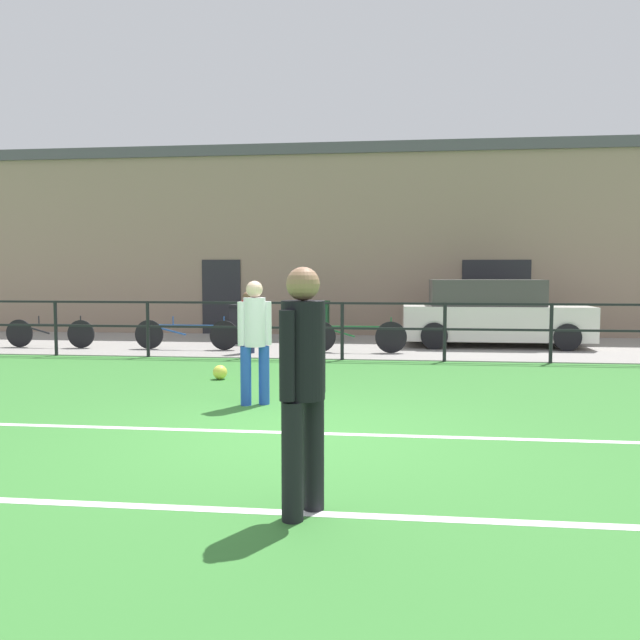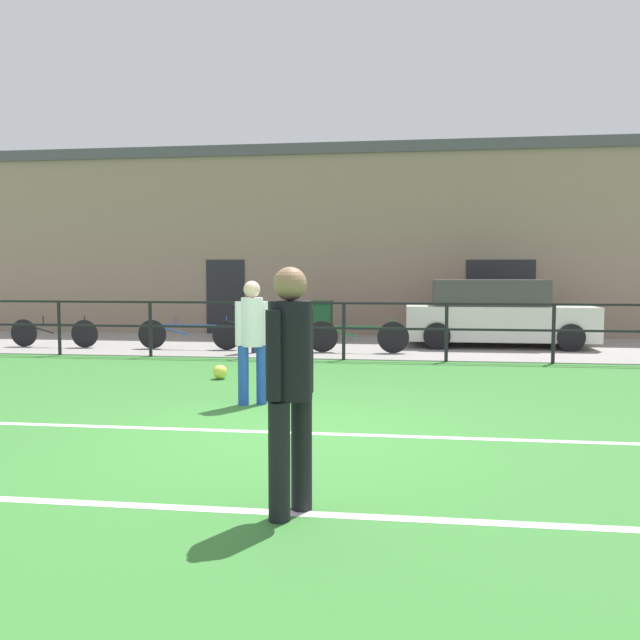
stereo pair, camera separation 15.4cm
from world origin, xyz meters
The scene contains 16 objects.
ground centered at (0.00, 0.00, -0.02)m, with size 60.00×44.00×0.04m, color #387A33.
field_line_touchline centered at (0.00, 0.09, 0.00)m, with size 36.00×0.11×0.00m, color white.
field_line_hash centered at (0.00, -2.20, 0.00)m, with size 36.00×0.11×0.00m, color white.
pavement_strip centered at (0.00, 8.50, 0.01)m, with size 48.00×5.00×0.02m, color gray.
perimeter_fence centered at (0.00, 6.00, 0.75)m, with size 36.07×0.07×1.15m.
clubhouse_facade centered at (0.00, 12.20, 2.64)m, with size 28.00×2.56×5.27m.
player_goalkeeper centered at (0.39, -2.22, 1.00)m, with size 0.31×0.44×1.75m.
player_striker centered at (-0.78, 1.51, 0.92)m, with size 0.42×0.28×1.62m.
soccer_ball_match centered at (-1.78, 3.43, 0.12)m, with size 0.23×0.23×0.23m, color #E5E04C.
spectator_child centered at (-2.08, 6.70, 0.76)m, with size 0.35×0.23×1.30m.
parked_car_red centered at (3.30, 8.76, 0.76)m, with size 4.23×1.85×1.55m.
bicycle_parked_0 centered at (0.19, 7.07, 0.37)m, with size 2.19×0.04×0.77m.
bicycle_parked_1 centered at (-6.82, 7.20, 0.35)m, with size 2.13×0.04×0.74m.
bicycle_parked_2 centered at (-3.59, 7.20, 0.36)m, with size 2.38×0.04×0.75m.
trash_bin_0 centered at (-2.63, 8.55, 0.50)m, with size 0.56×0.47×0.95m.
trash_bin_1 centered at (-0.92, 9.53, 0.53)m, with size 0.61×0.52×1.00m.
Camera 1 is at (1.02, -6.62, 1.70)m, focal length 36.05 mm.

